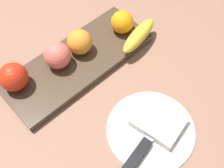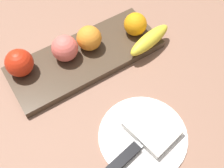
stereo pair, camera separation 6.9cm
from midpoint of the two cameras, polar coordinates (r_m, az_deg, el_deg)
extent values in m
plane|color=#8E6450|center=(0.81, -6.69, 3.93)|extent=(2.40, 2.40, 0.00)
cube|color=#483828|center=(0.81, -9.16, 4.29)|extent=(0.43, 0.17, 0.02)
sphere|color=red|center=(0.76, -21.51, 1.11)|extent=(0.07, 0.07, 0.07)
ellipsoid|color=yellow|center=(0.82, 2.96, 9.47)|extent=(0.16, 0.07, 0.04)
sphere|color=orange|center=(0.84, -0.35, 12.09)|extent=(0.07, 0.07, 0.07)
sphere|color=orange|center=(0.79, -8.70, 8.27)|extent=(0.07, 0.07, 0.07)
sphere|color=#EA665C|center=(0.77, -13.37, 5.35)|extent=(0.07, 0.07, 0.07)
cylinder|color=white|center=(0.70, 4.94, -9.27)|extent=(0.21, 0.21, 0.01)
cube|color=white|center=(0.70, 6.57, -7.42)|extent=(0.11, 0.13, 0.02)
cube|color=silver|center=(0.69, 4.98, -10.51)|extent=(0.15, 0.05, 0.00)
cube|color=black|center=(0.67, 2.06, -14.23)|extent=(0.09, 0.04, 0.01)
camera|label=1|loc=(0.03, -92.79, -4.36)|focal=45.93mm
camera|label=2|loc=(0.03, 87.21, 4.36)|focal=45.93mm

